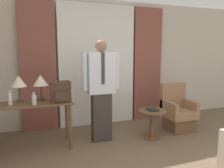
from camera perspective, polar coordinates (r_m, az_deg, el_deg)
name	(u,v)px	position (r m, az deg, el deg)	size (l,w,h in m)	color
wall_back	(96,63)	(4.86, -4.21, 5.57)	(10.00, 0.06, 2.70)	beige
curtain_sheer_center	(98,66)	(4.74, -3.76, 4.77)	(1.67, 0.06, 2.58)	white
curtain_drape_left	(38,67)	(4.54, -18.72, 4.19)	(0.69, 0.06, 2.58)	brown
curtain_drape_right	(147,65)	(5.21, 9.25, 5.01)	(0.69, 0.06, 2.58)	brown
desk	(31,111)	(3.73, -20.33, -6.53)	(1.27, 0.50, 0.79)	brown
table_lamp_left	(19,82)	(3.76, -23.19, 0.42)	(0.24, 0.24, 0.43)	#4C4238
table_lamp_right	(41,81)	(3.75, -18.17, 0.67)	(0.24, 0.24, 0.43)	#4C4238
bottle_near_edge	(34,99)	(3.53, -19.68, -3.82)	(0.07, 0.07, 0.20)	silver
bottle_by_lamp	(10,99)	(3.64, -25.10, -3.58)	(0.06, 0.06, 0.23)	silver
backpack	(61,92)	(3.56, -13.22, -2.04)	(0.30, 0.22, 0.34)	#422D23
person	(101,87)	(3.84, -2.83, -0.86)	(0.68, 0.23, 1.79)	#38332D
armchair	(178,113)	(4.70, 16.77, -7.28)	(0.57, 0.55, 0.94)	brown
side_table	(152,119)	(4.13, 10.41, -9.03)	(0.52, 0.52, 0.53)	brown
book	(152,110)	(4.07, 10.52, -6.57)	(0.16, 0.21, 0.03)	black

